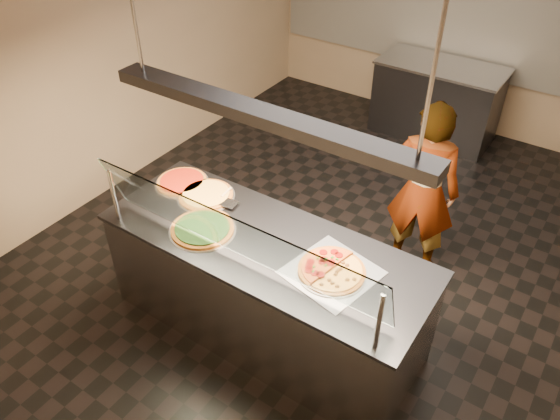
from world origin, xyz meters
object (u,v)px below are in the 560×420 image
Objects in this scene: half_pizza_pepperoni at (318,263)px; pizza_spinach at (203,229)px; sneeze_guard at (233,236)px; perforated_tray at (332,272)px; worker at (423,190)px; pizza_cheese at (206,195)px; serving_counter at (266,287)px; prep_table at (436,100)px; pizza_spatula at (227,197)px; pizza_tomato at (182,181)px; heat_lamp_housing at (262,115)px; half_pizza_sausage at (346,276)px.

half_pizza_pepperoni reaches higher than pizza_spinach.
perforated_tray is at bearing 31.31° from sneeze_guard.
sneeze_guard is 4.63× the size of half_pizza_pepperoni.
sneeze_guard is at bearing 62.11° from worker.
pizza_cheese is (-0.26, 0.34, -0.00)m from pizza_spinach.
sneeze_guard is (0.00, -0.34, 0.76)m from serving_counter.
pizza_cheese reaches higher than prep_table.
worker is at bearing 43.80° from pizza_spatula.
pizza_spinach is 1.91m from worker.
prep_table is (-0.10, 4.14, -0.76)m from sneeze_guard.
worker reaches higher than pizza_tomato.
pizza_tomato is at bearing 171.58° from perforated_tray.
heat_lamp_housing reaches higher than serving_counter.
half_pizza_pepperoni is 1.06× the size of pizza_cheese.
perforated_tray is at bearing -8.42° from pizza_tomato.
pizza_spatula is (-0.54, 0.59, -0.27)m from sneeze_guard.
pizza_spatula is 1.16m from heat_lamp_housing.
serving_counter is at bearing -12.72° from pizza_tomato.
sneeze_guard is 3.50× the size of perforated_tray.
half_pizza_pepperoni is at bearing 179.18° from half_pizza_sausage.
worker is (0.75, -2.40, 0.36)m from prep_table.
pizza_tomato is 0.27× the size of worker.
pizza_tomato is at bearing 172.02° from half_pizza_sausage.
perforated_tray is 0.28× the size of heat_lamp_housing.
sneeze_guard is 1.51× the size of prep_table.
half_pizza_sausage is 0.97× the size of pizza_spinach.
pizza_spatula is at bearing 165.55° from half_pizza_pepperoni.
perforated_tray is 2.77× the size of pizza_spatula.
prep_table is (-0.55, 3.80, -0.50)m from half_pizza_pepperoni.
pizza_tomato is 0.46m from pizza_spatula.
serving_counter is 1.59m from worker.
serving_counter is 1.67× the size of prep_table.
half_pizza_sausage reaches higher than pizza_spinach.
half_pizza_sausage is at bearing -0.82° from half_pizza_pepperoni.
perforated_tray is 1.02m from pizza_spinach.
perforated_tray is 1.32× the size of half_pizza_pepperoni.
worker is at bearing 64.89° from serving_counter.
prep_table is (-0.76, 3.81, -0.49)m from half_pizza_sausage.
half_pizza_pepperoni is 1.00× the size of half_pizza_sausage.
worker reaches higher than half_pizza_pepperoni.
sneeze_guard reaches higher than perforated_tray.
half_pizza_pepperoni is at bearing 37.06° from sneeze_guard.
pizza_spatula reaches higher than pizza_spinach.
pizza_spinach is at bearing -77.91° from pizza_spatula.
pizza_spinach is (-0.91, -0.14, -0.02)m from half_pizza_pepperoni.
perforated_tray is at bearing -80.23° from prep_table.
half_pizza_pepperoni is 3.87m from prep_table.
pizza_tomato is 1.89× the size of pizza_spatula.
serving_counter is at bearing 0.00° from heat_lamp_housing.
pizza_tomato is at bearing -104.19° from prep_table.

